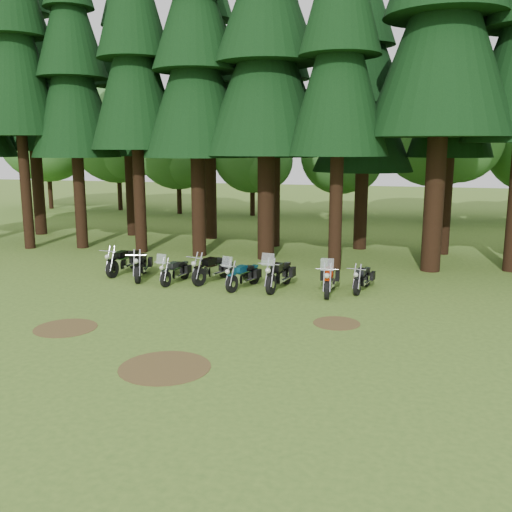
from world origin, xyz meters
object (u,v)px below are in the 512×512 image
(motorcycle_5, at_px, (279,275))
(motorcycle_3, at_px, (213,269))
(motorcycle_2, at_px, (175,272))
(motorcycle_7, at_px, (362,279))
(motorcycle_6, at_px, (329,280))
(motorcycle_1, at_px, (141,266))
(motorcycle_4, at_px, (243,276))
(motorcycle_0, at_px, (124,262))

(motorcycle_5, bearing_deg, motorcycle_3, 177.64)
(motorcycle_2, distance_m, motorcycle_5, 4.04)
(motorcycle_7, bearing_deg, motorcycle_3, -169.81)
(motorcycle_2, bearing_deg, motorcycle_6, 6.90)
(motorcycle_7, bearing_deg, motorcycle_1, -168.86)
(motorcycle_3, distance_m, motorcycle_4, 1.59)
(motorcycle_1, relative_size, motorcycle_6, 0.99)
(motorcycle_2, relative_size, motorcycle_6, 0.87)
(motorcycle_1, xyz_separation_m, motorcycle_3, (2.93, 0.20, -0.01))
(motorcycle_1, distance_m, motorcycle_6, 7.52)
(motorcycle_6, bearing_deg, motorcycle_2, 175.52)
(motorcycle_2, relative_size, motorcycle_4, 0.97)
(motorcycle_3, xyz_separation_m, motorcycle_7, (5.70, 0.12, -0.06))
(motorcycle_1, bearing_deg, motorcycle_7, -16.08)
(motorcycle_1, relative_size, motorcycle_2, 1.13)
(motorcycle_4, xyz_separation_m, motorcycle_7, (4.27, 0.80, -0.03))
(motorcycle_1, height_order, motorcycle_2, motorcycle_2)
(motorcycle_3, bearing_deg, motorcycle_1, -158.40)
(motorcycle_2, xyz_separation_m, motorcycle_7, (7.01, 0.69, -0.01))
(motorcycle_3, relative_size, motorcycle_7, 1.11)
(motorcycle_2, xyz_separation_m, motorcycle_4, (2.74, -0.12, 0.02))
(motorcycle_0, height_order, motorcycle_3, same)
(motorcycle_3, height_order, motorcycle_5, motorcycle_5)
(motorcycle_1, xyz_separation_m, motorcycle_2, (1.62, -0.37, -0.07))
(motorcycle_4, bearing_deg, motorcycle_0, -174.60)
(motorcycle_3, bearing_deg, motorcycle_6, 10.15)
(motorcycle_5, relative_size, motorcycle_6, 1.04)
(motorcycle_5, bearing_deg, motorcycle_7, 17.73)
(motorcycle_1, bearing_deg, motorcycle_4, -24.51)
(motorcycle_6, relative_size, motorcycle_7, 1.15)
(motorcycle_3, bearing_deg, motorcycle_0, -168.04)
(motorcycle_0, bearing_deg, motorcycle_6, -1.21)
(motorcycle_1, distance_m, motorcycle_5, 5.66)
(motorcycle_2, distance_m, motorcycle_7, 7.04)
(motorcycle_0, relative_size, motorcycle_4, 1.10)
(motorcycle_2, distance_m, motorcycle_6, 5.89)
(motorcycle_3, relative_size, motorcycle_4, 1.07)
(motorcycle_1, distance_m, motorcycle_3, 2.93)
(motorcycle_1, bearing_deg, motorcycle_6, -21.24)
(motorcycle_0, xyz_separation_m, motorcycle_6, (8.56, -1.00, 0.01))
(motorcycle_5, distance_m, motorcycle_7, 3.02)
(motorcycle_6, bearing_deg, motorcycle_7, 28.56)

